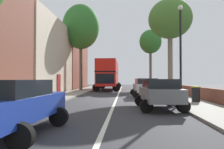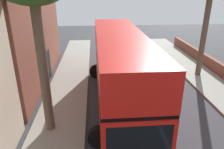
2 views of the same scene
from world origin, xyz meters
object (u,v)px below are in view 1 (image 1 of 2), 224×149
parked_car_silver_right_2 (146,86)px  street_tree_left_4 (81,27)px  parked_car_grey_right_1 (159,92)px  street_tree_right_3 (170,20)px  parked_car_blue_left_0 (13,103)px  litter_bin_right (196,94)px  lamppost_right (181,45)px  street_tree_right_1 (150,42)px  double_decker_bus (109,74)px

parked_car_silver_right_2 → street_tree_left_4: size_ratio=0.38×
parked_car_grey_right_1 → street_tree_right_3: bearing=74.9°
street_tree_left_4 → parked_car_grey_right_1: bearing=-65.0°
parked_car_blue_left_0 → litter_bin_right: (7.80, 8.21, -0.29)m
parked_car_silver_right_2 → lamppost_right: 5.98m
street_tree_right_3 → street_tree_left_4: size_ratio=0.83×
street_tree_right_1 → litter_bin_right: size_ratio=9.23×
double_decker_bus → parked_car_grey_right_1: double_decker_bus is taller
parked_car_blue_left_0 → street_tree_right_3: size_ratio=0.43×
lamppost_right → parked_car_grey_right_1: bearing=-124.4°
parked_car_silver_right_2 → lamppost_right: (1.80, -4.93, 2.86)m
double_decker_bus → lamppost_right: lamppost_right is taller
street_tree_right_1 → lamppost_right: street_tree_right_1 is taller
parked_car_silver_right_2 → street_tree_right_3: street_tree_right_3 is taller
lamppost_right → litter_bin_right: size_ratio=6.22×
double_decker_bus → litter_bin_right: double_decker_bus is taller
street_tree_right_1 → street_tree_left_4: (-10.00, -6.00, 1.09)m
double_decker_bus → parked_car_silver_right_2: size_ratio=2.59×
parked_car_silver_right_2 → litter_bin_right: (2.80, -4.79, -0.31)m
street_tree_left_4 → litter_bin_right: 19.12m
street_tree_left_4 → litter_bin_right: size_ratio=11.32×
double_decker_bus → parked_car_grey_right_1: bearing=-77.6°
street_tree_right_1 → street_tree_right_3: (0.45, -12.54, 0.08)m
double_decker_bus → parked_car_silver_right_2: 12.35m
parked_car_grey_right_1 → parked_car_silver_right_2: 7.56m
parked_car_silver_right_2 → street_tree_left_4: street_tree_left_4 is taller
parked_car_blue_left_0 → lamppost_right: size_ratio=0.65×
street_tree_right_1 → lamppost_right: bearing=-91.3°
double_decker_bus → parked_car_blue_left_0: (-0.80, -24.52, -1.44)m
double_decker_bus → parked_car_silver_right_2: bearing=-70.0°
litter_bin_right → street_tree_right_1: bearing=91.6°
parked_car_blue_left_0 → street_tree_left_4: 23.50m
parked_car_silver_right_2 → street_tree_right_1: 16.57m
street_tree_right_3 → parked_car_grey_right_1: bearing=-105.1°
double_decker_bus → parked_car_grey_right_1: size_ratio=2.76×
double_decker_bus → street_tree_right_1: size_ratio=1.20×
parked_car_grey_right_1 → street_tree_right_3: size_ratio=0.43×
double_decker_bus → lamppost_right: size_ratio=1.78×
parked_car_grey_right_1 → street_tree_left_4: (-7.74, 16.61, 7.65)m
street_tree_right_3 → lamppost_right: (-0.91, -7.44, -3.75)m
parked_car_grey_right_1 → litter_bin_right: size_ratio=4.00×
parked_car_grey_right_1 → litter_bin_right: (2.80, 2.77, -0.29)m
parked_car_blue_left_0 → parked_car_silver_right_2: bearing=68.9°
double_decker_bus → parked_car_blue_left_0: bearing=-91.9°
parked_car_grey_right_1 → double_decker_bus: bearing=102.4°
parked_car_blue_left_0 → lamppost_right: lamppost_right is taller
street_tree_right_3 → street_tree_left_4: 12.37m
street_tree_left_4 → lamppost_right: street_tree_left_4 is taller
parked_car_blue_left_0 → parked_car_grey_right_1: size_ratio=1.01×
parked_car_blue_left_0 → street_tree_right_3: street_tree_right_3 is taller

